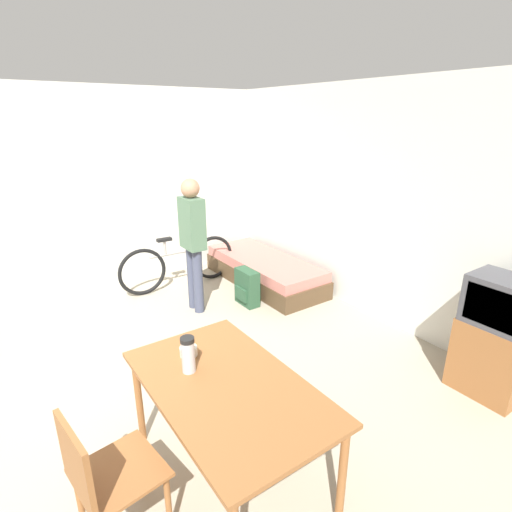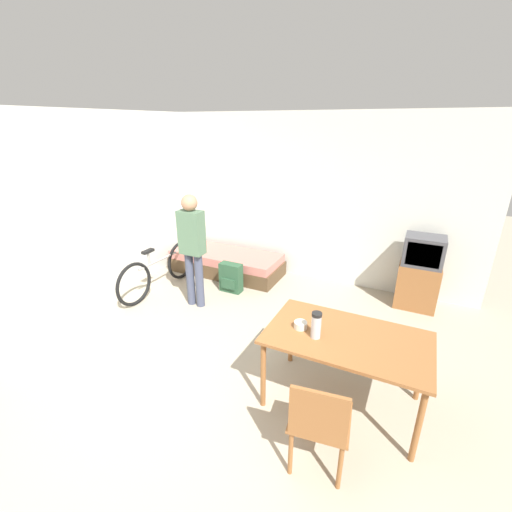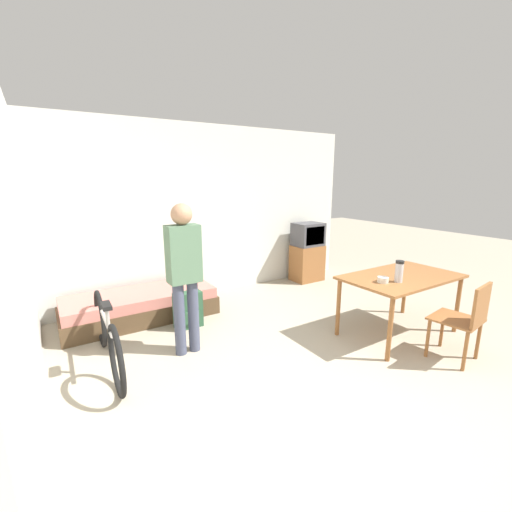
{
  "view_description": "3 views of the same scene",
  "coord_description": "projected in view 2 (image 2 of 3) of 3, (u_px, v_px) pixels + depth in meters",
  "views": [
    {
      "loc": [
        3.21,
        -0.18,
        2.32
      ],
      "look_at": [
        -0.02,
        2.09,
        0.92
      ],
      "focal_mm": 28.0,
      "sensor_mm": 36.0,
      "label": 1
    },
    {
      "loc": [
        1.82,
        -1.81,
        2.53
      ],
      "look_at": [
        -0.0,
        1.89,
        0.91
      ],
      "focal_mm": 24.0,
      "sensor_mm": 36.0,
      "label": 2
    },
    {
      "loc": [
        -2.18,
        -1.53,
        1.91
      ],
      "look_at": [
        0.08,
        2.03,
        0.92
      ],
      "focal_mm": 24.0,
      "sensor_mm": 36.0,
      "label": 3
    }
  ],
  "objects": [
    {
      "name": "mate_bowl",
      "position": [
        301.0,
        325.0,
        3.17
      ],
      "size": [
        0.12,
        0.12,
        0.06
      ],
      "color": "beige",
      "rests_on": "dining_table"
    },
    {
      "name": "ground_plane",
      "position": [
        167.0,
        413.0,
        3.19
      ],
      "size": [
        20.0,
        20.0,
        0.0
      ],
      "primitive_type": "plane",
      "color": "#9E937F"
    },
    {
      "name": "thermos_flask",
      "position": [
        316.0,
        324.0,
        3.0
      ],
      "size": [
        0.09,
        0.09,
        0.25
      ],
      "color": "#B7B7BC",
      "rests_on": "dining_table"
    },
    {
      "name": "wall_left",
      "position": [
        111.0,
        207.0,
        5.13
      ],
      "size": [
        0.06,
        4.51,
        2.7
      ],
      "color": "silver",
      "rests_on": "ground_plane"
    },
    {
      "name": "daybed",
      "position": [
        226.0,
        262.0,
        6.12
      ],
      "size": [
        1.99,
        0.81,
        0.38
      ],
      "color": "#4C3823",
      "rests_on": "ground_plane"
    },
    {
      "name": "bicycle",
      "position": [
        159.0,
        271.0,
        5.42
      ],
      "size": [
        0.1,
        1.72,
        0.75
      ],
      "color": "black",
      "rests_on": "ground_plane"
    },
    {
      "name": "tv",
      "position": [
        420.0,
        273.0,
        4.85
      ],
      "size": [
        0.55,
        0.41,
        1.08
      ],
      "color": "brown",
      "rests_on": "ground_plane"
    },
    {
      "name": "wooden_chair",
      "position": [
        319.0,
        421.0,
        2.49
      ],
      "size": [
        0.5,
        0.5,
        0.87
      ],
      "color": "brown",
      "rests_on": "ground_plane"
    },
    {
      "name": "dining_table",
      "position": [
        347.0,
        344.0,
        3.08
      ],
      "size": [
        1.43,
        0.85,
        0.75
      ],
      "color": "brown",
      "rests_on": "ground_plane"
    },
    {
      "name": "person_standing",
      "position": [
        192.0,
        244.0,
        4.75
      ],
      "size": [
        0.34,
        0.22,
        1.64
      ],
      "color": "#3D4256",
      "rests_on": "ground_plane"
    },
    {
      "name": "backpack",
      "position": [
        231.0,
        278.0,
        5.41
      ],
      "size": [
        0.35,
        0.2,
        0.47
      ],
      "color": "#284C33",
      "rests_on": "ground_plane"
    },
    {
      "name": "wall_back",
      "position": [
        300.0,
        199.0,
        5.65
      ],
      "size": [
        5.66,
        0.06,
        2.7
      ],
      "color": "silver",
      "rests_on": "ground_plane"
    }
  ]
}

